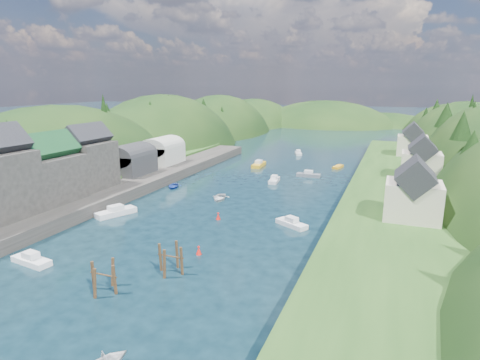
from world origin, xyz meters
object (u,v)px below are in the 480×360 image
at_px(channel_buoy_near, 199,251).
at_px(channel_buoy_far, 218,216).
at_px(piling_cluster_far, 171,261).
at_px(piling_cluster_near, 104,280).

height_order(channel_buoy_near, channel_buoy_far, same).
bearing_deg(channel_buoy_near, channel_buoy_far, 104.10).
distance_m(piling_cluster_far, channel_buoy_far, 18.10).
height_order(piling_cluster_far, channel_buoy_far, piling_cluster_far).
height_order(piling_cluster_near, channel_buoy_near, piling_cluster_near).
relative_size(piling_cluster_far, channel_buoy_near, 3.44).
xyz_separation_m(piling_cluster_near, channel_buoy_far, (1.45, 23.83, -0.75)).
distance_m(channel_buoy_near, channel_buoy_far, 12.92).
height_order(piling_cluster_far, channel_buoy_near, piling_cluster_far).
height_order(piling_cluster_near, piling_cluster_far, piling_cluster_far).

